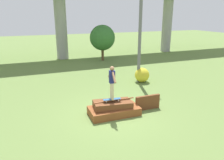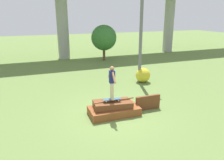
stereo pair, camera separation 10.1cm
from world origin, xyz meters
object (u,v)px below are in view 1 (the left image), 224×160
skater (112,81)px  bush_yellow_flowering (142,75)px  utility_pole (140,22)px  tree_behind_left (102,38)px  skateboard (112,99)px

skater → bush_yellow_flowering: size_ratio=1.53×
utility_pole → tree_behind_left: 7.63m
skateboard → tree_behind_left: tree_behind_left is taller
skater → utility_pole: bearing=49.2°
skateboard → skater: (0.00, -0.00, 0.83)m
utility_pole → skateboard: bearing=-130.8°
skater → skateboard: bearing=135.0°
tree_behind_left → skateboard: bearing=-107.2°
skateboard → utility_pole: 6.05m
skateboard → tree_behind_left: (3.53, 11.40, 1.36)m
skater → utility_pole: size_ratio=0.20×
skateboard → bush_yellow_flowering: (3.63, 3.86, -0.30)m
skateboard → tree_behind_left: size_ratio=0.24×
skateboard → tree_behind_left: bearing=72.8°
utility_pole → tree_behind_left: size_ratio=2.22×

